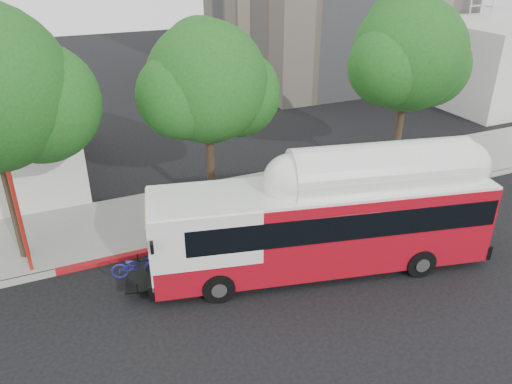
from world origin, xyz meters
TOP-DOWN VIEW (x-y plane):
  - ground at (0.00, 0.00)m, footprint 120.00×120.00m
  - sidewalk at (0.00, 6.50)m, footprint 60.00×5.00m
  - curb_strip at (0.00, 3.90)m, footprint 60.00×0.30m
  - red_curb_segment at (-3.00, 3.90)m, footprint 10.00×0.32m
  - street_tree_left at (-8.53, 5.56)m, footprint 6.67×5.80m
  - street_tree_mid at (-0.59, 6.06)m, footprint 5.75×5.00m
  - street_tree_right at (9.44, 5.86)m, footprint 6.21×5.40m
  - transit_bus at (1.43, 0.29)m, footprint 13.58×5.28m
  - signal_pole at (-8.81, 4.36)m, footprint 0.13×0.45m

SIDE VIEW (x-z plane):
  - ground at x=0.00m, z-range 0.00..0.00m
  - sidewalk at x=0.00m, z-range 0.00..0.15m
  - curb_strip at x=0.00m, z-range 0.00..0.15m
  - red_curb_segment at x=-3.00m, z-range 0.00..0.16m
  - transit_bus at x=1.43m, z-range -0.13..3.83m
  - signal_pole at x=-8.81m, z-range 0.06..4.79m
  - street_tree_mid at x=-0.59m, z-range 1.60..10.22m
  - street_tree_right at x=9.44m, z-range 1.67..10.85m
  - street_tree_left at x=-8.53m, z-range 1.73..11.47m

